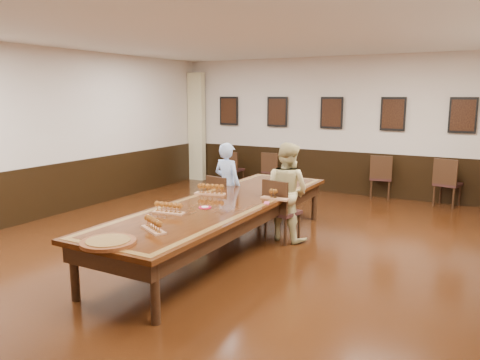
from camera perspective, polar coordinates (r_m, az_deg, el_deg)
The scene contains 23 objects.
floor at distance 7.15m, azimuth -1.97°, elevation -8.62°, with size 8.00×10.00×0.02m, color black.
ceiling at distance 6.82m, azimuth -2.14°, elevation 17.89°, with size 8.00×10.00×0.02m, color white.
wall_back at distance 11.38m, azimuth 11.16°, elevation 6.54°, with size 8.00×0.02×3.20m, color beige.
wall_left at distance 9.50m, azimuth -23.33°, elevation 5.19°, with size 0.02×10.00×3.20m, color beige.
chair_man at distance 8.22m, azimuth -1.98°, elevation -2.63°, with size 0.44×0.48×0.94m, color black, non-canonical shape.
chair_woman at distance 7.50m, azimuth 5.21°, elevation -3.67°, with size 0.47×0.51×1.01m, color black, non-canonical shape.
spare_chair_a at distance 12.04m, azimuth -0.72°, elevation 1.41°, with size 0.42×0.46×0.89m, color black, non-canonical shape.
spare_chair_b at distance 11.72m, azimuth 3.97°, elevation 1.20°, with size 0.43×0.47×0.92m, color black, non-canonical shape.
spare_chair_c at distance 11.01m, azimuth 16.78°, elevation 0.40°, with size 0.47×0.51×1.00m, color black, non-canonical shape.
spare_chair_d at distance 10.70m, azimuth 24.00°, elevation -0.26°, with size 0.48×0.52×1.02m, color black, non-canonical shape.
person_man at distance 8.24m, azimuth -1.54°, elevation -0.62°, with size 0.55×0.36×1.50m, color #5480D2.
person_woman at distance 7.52m, azimuth 5.71°, elevation -1.41°, with size 0.78×0.61×1.58m, color #D5C585.
pink_phone at distance 6.85m, azimuth 3.27°, elevation -2.80°, with size 0.07×0.15×0.01m, color #DD4979.
curtain at distance 12.88m, azimuth -5.31°, elevation 6.44°, with size 0.45×0.18×2.90m, color beige.
wainscoting at distance 7.00m, azimuth -1.99°, elevation -4.67°, with size 8.00×10.00×1.00m.
conference_table at distance 6.97m, azimuth -2.00°, elevation -3.79°, with size 1.40×5.00×0.76m.
posters at distance 11.29m, azimuth 11.10°, elevation 8.05°, with size 6.14×0.04×0.74m.
flight_a at distance 7.41m, azimuth -3.65°, elevation -1.19°, with size 0.51×0.26×0.18m.
flight_b at distance 7.10m, azimuth 4.24°, elevation -1.78°, with size 0.44×0.14×0.16m.
flight_c at distance 6.30m, azimuth -8.71°, elevation -3.43°, with size 0.45×0.19×0.16m.
flight_d at distance 5.54m, azimuth -10.52°, elevation -5.38°, with size 0.45×0.33×0.17m.
red_plate_grp at distance 6.57m, azimuth -4.29°, elevation -3.36°, with size 0.18×0.18×0.02m.
carved_platter at distance 5.19m, azimuth -15.77°, elevation -7.30°, with size 0.67×0.67×0.05m.
Camera 1 is at (3.49, -5.79, 2.31)m, focal length 35.00 mm.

